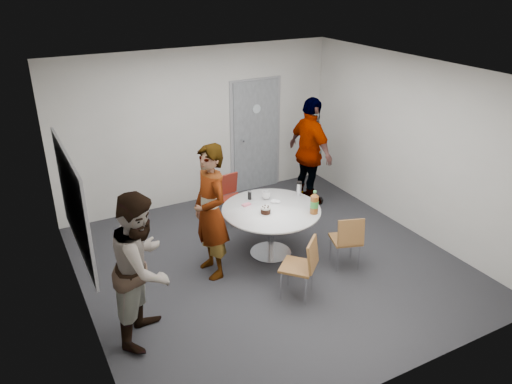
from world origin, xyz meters
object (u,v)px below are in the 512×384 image
chair_near_left (304,262)px  person_left (143,267)px  door (255,136)px  table (274,214)px  person_main (211,212)px  whiteboard (73,202)px  person_right (310,152)px  chair_near_right (348,238)px  chair_far (231,194)px

chair_near_left → person_left: (-1.95, 0.26, 0.38)m
door → chair_near_left: door is taller
table → person_left: person_left is taller
door → person_main: 2.98m
whiteboard → person_right: 4.27m
chair_near_left → chair_near_right: (0.89, 0.27, -0.02)m
person_right → table: bearing=128.2°
door → table: 2.46m
chair_far → person_left: 2.94m
door → chair_near_left: (-1.10, -3.35, -0.52)m
chair_near_right → person_left: (-2.84, -0.01, 0.40)m
table → person_main: person_main is taller
whiteboard → table: size_ratio=1.35×
whiteboard → person_main: size_ratio=1.02×
door → chair_far: 1.53m
table → person_left: size_ratio=0.79×
whiteboard → chair_near_right: (3.35, -0.80, -0.96)m
chair_near_right → chair_far: chair_near_right is taller
person_main → chair_near_right: bearing=62.5°
chair_near_left → person_left: person_left is taller
chair_near_right → whiteboard: bearing=-174.7°
door → chair_near_left: bearing=-108.2°
chair_near_right → person_main: size_ratio=0.43×
chair_near_left → person_main: 1.39m
chair_near_left → table: bearing=38.0°
person_left → person_right: 4.10m
chair_near_right → person_main: 1.91m
table → door: bearing=68.1°
door → whiteboard: door is taller
chair_far → person_right: person_right is taller
table → chair_near_right: size_ratio=1.74×
chair_near_left → chair_near_right: bearing=-25.3°
door → chair_far: (-1.00, -1.02, -0.54)m
table → person_main: 1.03m
person_main → person_left: 1.40m
table → chair_near_left: bearing=-100.1°
door → person_left: size_ratio=1.19×
person_right → chair_near_right: bearing=158.4°
chair_far → person_left: (-2.05, -2.08, 0.40)m
chair_far → person_main: bearing=47.9°
chair_far → chair_near_left: bearing=80.4°
whiteboard → person_left: size_ratio=1.07×
chair_far → person_left: person_left is taller
person_left → person_right: person_right is taller
door → person_right: (0.51, -1.06, -0.07)m
person_main → person_right: 2.71m
person_left → person_right: bearing=-24.4°
table → chair_near_left: table is taller
person_main → whiteboard: bearing=-93.0°
whiteboard → chair_near_left: size_ratio=2.28×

